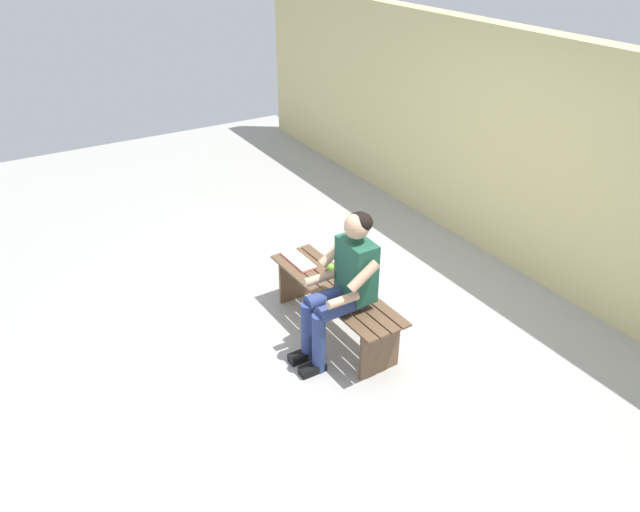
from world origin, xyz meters
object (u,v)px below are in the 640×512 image
Objects in this scene: person_seated at (343,282)px; book_open at (298,260)px; apple at (330,267)px; bench_near at (335,299)px.

person_seated is 3.06× the size of book_open.
book_open is (0.30, 0.16, -0.03)m from apple.
person_seated is (-0.28, 0.10, 0.36)m from bench_near.
person_seated is at bearing 159.70° from bench_near.
person_seated is 0.59m from apple.
bench_near is 0.31m from apple.
bench_near is 21.46× the size of apple.
bench_near is 0.46m from person_seated.
person_seated is 17.91× the size of apple.
bench_near is 0.56m from book_open.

